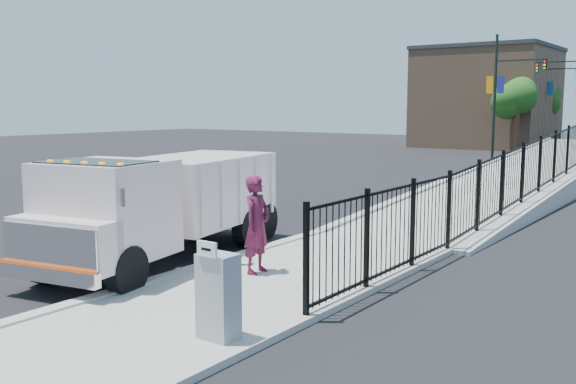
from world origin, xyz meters
The scene contains 15 objects.
ground centered at (0.00, 0.00, 0.00)m, with size 120.00×120.00×0.00m, color black.
sidewalk centered at (1.93, -2.00, 0.06)m, with size 3.55×12.00×0.12m, color #9E998E.
curb centered at (0.00, -2.00, 0.08)m, with size 0.30×12.00×0.16m, color #ADAAA3.
ramp centered at (2.12, 16.00, 0.00)m, with size 3.95×24.00×1.70m, color #9E998E.
iron_fence centered at (3.55, 12.00, 0.90)m, with size 0.10×28.00×1.80m, color black.
truck centered at (-1.36, -0.48, 1.37)m, with size 3.56×7.41×2.43m.
worker centered at (1.27, -0.37, 1.11)m, with size 0.72×0.47×1.97m, color #571530.
utility_cabinet centered at (3.10, -3.60, 0.75)m, with size 0.55×0.40×1.25m, color gray.
arrow_sign centered at (3.10, -3.82, 1.48)m, with size 0.35×0.04×0.22m, color white.
debris centered at (0.64, 0.04, 0.16)m, with size 0.32×0.32×0.08m, color silver.
light_pole_0 centered at (-4.12, 31.79, 4.36)m, with size 3.77×0.22×8.00m.
light_pole_2 centered at (-3.84, 43.34, 4.36)m, with size 3.77×0.22×8.00m.
tree_0 centered at (-4.55, 37.42, 3.95)m, with size 2.70×2.70×5.35m.
tree_2 centered at (-5.10, 46.84, 3.95)m, with size 2.76×2.76×5.38m.
building centered at (-9.00, 44.00, 4.00)m, with size 10.00×10.00×8.00m, color #8C664C.
Camera 1 is at (9.11, -10.28, 3.47)m, focal length 40.00 mm.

